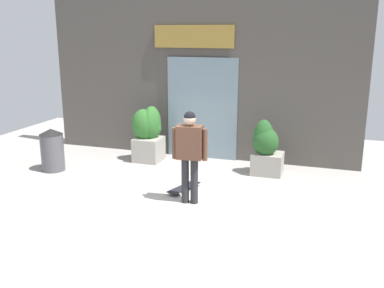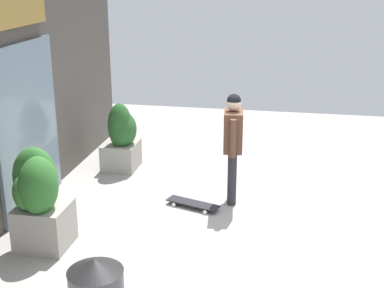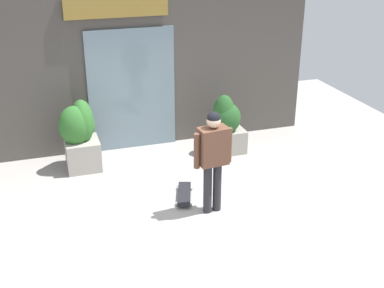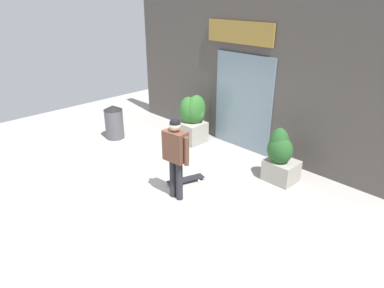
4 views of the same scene
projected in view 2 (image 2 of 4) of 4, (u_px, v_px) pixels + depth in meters
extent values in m
plane|color=#9E9993|center=(241.00, 226.00, 7.14)|extent=(12.00, 12.00, 0.00)
cube|color=#4C4742|center=(9.00, 82.00, 7.11)|extent=(7.33, 0.25, 3.64)
cube|color=slate|center=(28.00, 128.00, 7.40)|extent=(1.66, 0.06, 2.33)
cube|color=olive|center=(9.00, 8.00, 6.70)|extent=(1.85, 0.05, 0.50)
cylinder|color=#28282D|center=(232.00, 178.00, 7.67)|extent=(0.13, 0.13, 0.80)
cylinder|color=#28282D|center=(232.00, 174.00, 7.82)|extent=(0.13, 0.13, 0.80)
cube|color=brown|center=(233.00, 131.00, 7.53)|extent=(0.46, 0.30, 0.57)
cylinder|color=brown|center=(233.00, 139.00, 7.29)|extent=(0.09, 0.09, 0.54)
cylinder|color=brown|center=(233.00, 128.00, 7.78)|extent=(0.09, 0.09, 0.54)
sphere|color=beige|center=(234.00, 103.00, 7.40)|extent=(0.21, 0.21, 0.21)
sphere|color=black|center=(234.00, 101.00, 7.39)|extent=(0.20, 0.20, 0.20)
cube|color=black|center=(193.00, 203.00, 7.67)|extent=(0.44, 0.81, 0.02)
cylinder|color=silver|center=(174.00, 205.00, 7.71)|extent=(0.05, 0.06, 0.05)
cylinder|color=silver|center=(182.00, 199.00, 7.90)|extent=(0.05, 0.06, 0.05)
cylinder|color=silver|center=(205.00, 212.00, 7.48)|extent=(0.05, 0.06, 0.05)
cylinder|color=silver|center=(212.00, 206.00, 7.66)|extent=(0.05, 0.06, 0.05)
cube|color=gray|center=(45.00, 226.00, 6.57)|extent=(0.59, 0.61, 0.54)
ellipsoid|color=#2D6628|center=(39.00, 186.00, 6.29)|extent=(0.54, 0.44, 0.71)
ellipsoid|color=#2D6628|center=(31.00, 189.00, 6.41)|extent=(0.59, 0.39, 0.52)
ellipsoid|color=#2D6628|center=(35.00, 178.00, 6.44)|extent=(0.40, 0.56, 0.78)
cube|color=gray|center=(121.00, 155.00, 9.12)|extent=(0.62, 0.55, 0.45)
ellipsoid|color=#235123|center=(123.00, 129.00, 8.91)|extent=(0.53, 0.45, 0.60)
ellipsoid|color=#235123|center=(120.00, 126.00, 8.84)|extent=(0.42, 0.40, 0.76)
cone|color=black|center=(95.00, 265.00, 4.62)|extent=(0.49, 0.49, 0.12)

